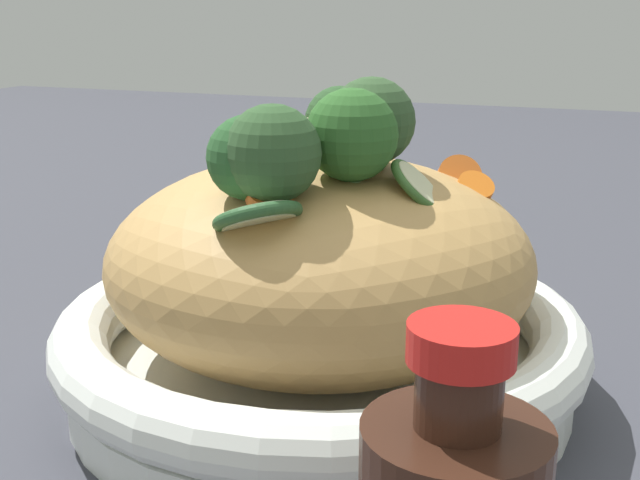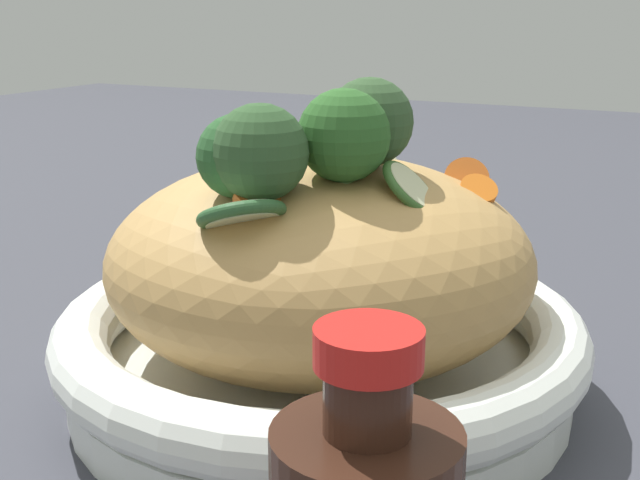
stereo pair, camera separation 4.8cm
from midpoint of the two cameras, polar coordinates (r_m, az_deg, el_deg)
ground_plane at (r=0.51m, az=2.71°, el=-10.46°), size 3.00×3.00×0.00m
serving_bowl at (r=0.50m, az=2.75°, el=-7.39°), size 0.32×0.32×0.06m
noodle_heap at (r=0.48m, az=2.84°, el=-1.41°), size 0.25×0.25×0.13m
broccoli_florets at (r=0.44m, az=3.06°, el=7.15°), size 0.11×0.20×0.07m
carrot_coins at (r=0.49m, az=7.13°, el=4.66°), size 0.16×0.19×0.05m
zucchini_slices at (r=0.43m, az=3.95°, el=3.91°), size 0.11×0.17×0.04m
chicken_chunks at (r=0.50m, az=0.61°, el=6.55°), size 0.10×0.07×0.04m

